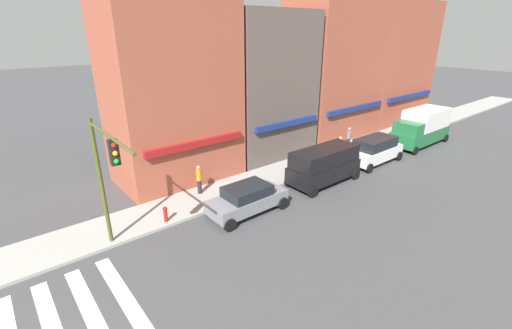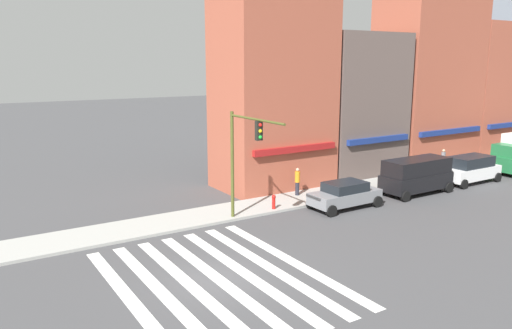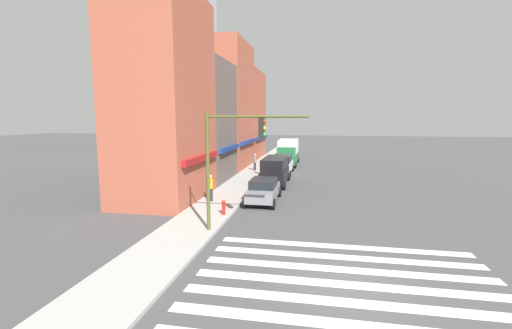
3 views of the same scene
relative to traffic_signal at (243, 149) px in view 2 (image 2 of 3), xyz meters
The scene contains 12 objects.
ground_plane 7.94m from the traffic_signal, 129.63° to the right, with size 200.00×200.00×0.00m, color #424244.
sidewalk_left 6.34m from the traffic_signal, 152.44° to the left, with size 120.00×3.00×0.15m.
crosswalk_stripes 7.94m from the traffic_signal, 129.63° to the right, with size 7.67×10.80×0.01m.
storefront_row 19.91m from the traffic_signal, 18.44° to the left, with size 33.20×5.30×13.88m.
traffic_signal is the anchor object (origin of this frame).
sedan_grey 7.44m from the traffic_signal, ahead, with size 4.41×2.02×1.59m.
van_black 13.18m from the traffic_signal, ahead, with size 5.00×2.22×2.34m.
suv_white 18.82m from the traffic_signal, ahead, with size 4.70×2.12×1.94m.
pedestrian_white_shirt 17.16m from the traffic_signal, ahead, with size 0.32×0.32×1.77m.
pedestrian_grey_coat 19.83m from the traffic_signal, ahead, with size 0.32×0.32×1.77m.
pedestrian_orange_vest 7.10m from the traffic_signal, 26.82° to the left, with size 0.32×0.32×1.77m.
fire_hydrant 4.58m from the traffic_signal, 23.11° to the left, with size 0.24×0.24×0.84m.
Camera 2 is at (-8.65, -16.59, 8.52)m, focal length 35.00 mm.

